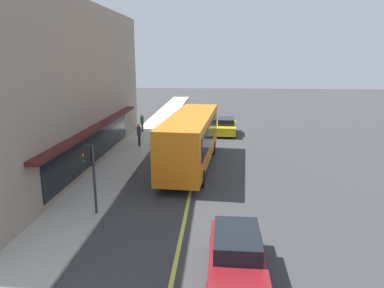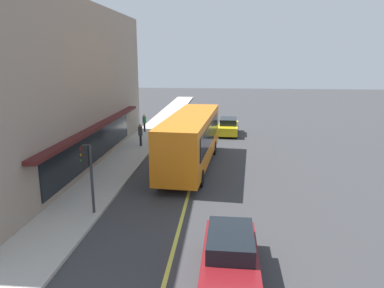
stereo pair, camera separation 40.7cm
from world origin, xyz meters
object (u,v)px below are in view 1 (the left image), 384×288
(car_yellow, at_px, (226,127))
(car_maroon, at_px, (237,255))
(bus, at_px, (191,138))
(traffic_light, at_px, (90,163))
(pedestrian_near_storefront, at_px, (139,133))
(pedestrian_waiting, at_px, (142,121))

(car_yellow, relative_size, car_maroon, 1.01)
(car_maroon, bearing_deg, bus, 11.33)
(car_yellow, xyz_separation_m, car_maroon, (-22.71, 0.11, 0.00))
(bus, bearing_deg, car_maroon, -168.67)
(bus, distance_m, car_maroon, 12.31)
(traffic_light, distance_m, car_maroon, 7.80)
(traffic_light, bearing_deg, car_yellow, -19.18)
(traffic_light, bearing_deg, pedestrian_near_storefront, 2.66)
(car_yellow, bearing_deg, car_maroon, 179.73)
(traffic_light, distance_m, pedestrian_near_storefront, 12.83)
(bus, xyz_separation_m, car_yellow, (10.70, -2.51, -1.24))
(pedestrian_near_storefront, bearing_deg, car_yellow, -50.58)
(car_yellow, distance_m, pedestrian_near_storefront, 9.12)
(pedestrian_waiting, distance_m, pedestrian_near_storefront, 5.78)
(car_yellow, height_order, car_maroon, same)
(bus, distance_m, pedestrian_near_storefront, 6.72)
(car_maroon, bearing_deg, pedestrian_waiting, 19.18)
(bus, height_order, traffic_light, bus)
(traffic_light, relative_size, pedestrian_waiting, 1.94)
(traffic_light, height_order, pedestrian_waiting, traffic_light)
(pedestrian_waiting, relative_size, pedestrian_near_storefront, 0.91)
(car_maroon, height_order, pedestrian_waiting, pedestrian_waiting)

